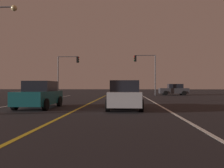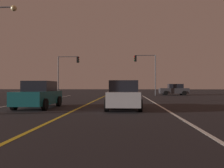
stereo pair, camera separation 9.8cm
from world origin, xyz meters
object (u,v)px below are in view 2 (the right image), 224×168
car_lead_same_lane (124,95)px  traffic_light_near_right (145,66)px  car_oncoming (39,95)px  traffic_light_near_left (68,66)px  car_crossing_side (174,90)px

car_lead_same_lane → traffic_light_near_right: bearing=-8.3°
car_oncoming → traffic_light_near_left: bearing=-170.9°
car_oncoming → car_crossing_side: bearing=149.2°
car_crossing_side → traffic_light_near_left: 16.43m
car_crossing_side → traffic_light_near_left: (-15.97, -1.66, 3.49)m
car_lead_same_lane → traffic_light_near_left: size_ratio=0.74×
car_crossing_side → traffic_light_near_right: 5.96m
traffic_light_near_right → car_oncoming: bearing=67.2°
car_lead_same_lane → car_crossing_side: (7.45, 21.91, 0.00)m
car_oncoming → car_lead_same_lane: bearing=85.1°
car_oncoming → traffic_light_near_right: (8.31, 19.78, 3.56)m
car_lead_same_lane → traffic_light_near_left: bearing=22.8°
traffic_light_near_right → traffic_light_near_left: traffic_light_near_right is taller
traffic_light_near_right → traffic_light_near_left: bearing=0.0°
car_lead_same_lane → car_crossing_side: bearing=-18.8°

